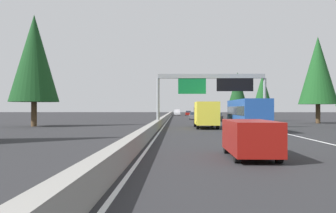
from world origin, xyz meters
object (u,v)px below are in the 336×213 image
(sign_gantry_overhead, at_px, (213,85))
(sedan_mid_left, at_px, (194,116))
(minivan_distant_a, at_px, (250,137))
(conifer_right_distant, at_px, (238,90))
(conifer_right_far, at_px, (263,92))
(box_truck_far_center, at_px, (206,114))
(sedan_mid_right, at_px, (217,117))
(conifer_left_near, at_px, (34,58))
(pickup_near_right, at_px, (177,112))
(minivan_distant_b, at_px, (209,114))
(sedan_far_right, at_px, (188,113))
(bus_near_center, at_px, (247,114))
(conifer_right_mid, at_px, (318,70))

(sign_gantry_overhead, distance_m, sedan_mid_left, 34.70)
(minivan_distant_a, height_order, conifer_right_distant, conifer_right_distant)
(minivan_distant_a, distance_m, conifer_right_far, 51.22)
(conifer_right_far, bearing_deg, box_truck_far_center, 153.63)
(box_truck_far_center, bearing_deg, sedan_mid_right, -8.77)
(conifer_left_near, bearing_deg, pickup_near_right, -13.15)
(minivan_distant_a, bearing_deg, conifer_right_distant, -8.50)
(minivan_distant_b, bearing_deg, sedan_far_right, 5.42)
(sedan_mid_right, bearing_deg, sedan_far_right, 3.63)
(minivan_distant_a, xyz_separation_m, sedan_mid_right, (49.90, -3.59, -0.27))
(box_truck_far_center, distance_m, conifer_left_near, 22.22)
(minivan_distant_b, relative_size, conifer_left_near, 0.36)
(pickup_near_right, height_order, minivan_distant_b, pickup_near_right)
(bus_near_center, xyz_separation_m, pickup_near_right, (83.87, 7.01, -0.80))
(conifer_right_mid, bearing_deg, pickup_near_right, 17.97)
(box_truck_far_center, height_order, conifer_right_far, conifer_right_far)
(sedan_mid_right, relative_size, conifer_right_distant, 0.39)
(sedan_mid_left, distance_m, minivan_distant_b, 5.90)
(pickup_near_right, xyz_separation_m, minivan_distant_b, (-39.04, -6.95, 0.04))
(bus_near_center, height_order, sedan_mid_right, bus_near_center)
(sedan_far_right, bearing_deg, minivan_distant_a, 179.86)
(sedan_mid_left, xyz_separation_m, conifer_right_mid, (-21.01, -17.61, 7.21))
(sedan_mid_left, height_order, conifer_right_far, conifer_right_far)
(sign_gantry_overhead, bearing_deg, conifer_right_distant, -11.83)
(conifer_right_distant, bearing_deg, minivan_distant_a, 171.50)
(minivan_distant_a, relative_size, sedan_far_right, 1.14)
(conifer_right_distant, xyz_separation_m, conifer_left_near, (-51.39, 33.05, 1.48))
(conifer_right_mid, bearing_deg, minivan_distant_b, 28.65)
(bus_near_center, distance_m, pickup_near_right, 84.17)
(box_truck_far_center, relative_size, pickup_near_right, 1.52)
(sign_gantry_overhead, xyz_separation_m, conifer_left_near, (2.51, 21.76, 3.47))
(sign_gantry_overhead, xyz_separation_m, bus_near_center, (-5.72, -2.93, -3.23))
(box_truck_far_center, xyz_separation_m, minivan_distant_b, (39.90, -3.74, -0.66))
(conifer_right_far, bearing_deg, minivan_distant_b, 25.44)
(box_truck_far_center, bearing_deg, sedan_far_right, -0.22)
(minivan_distant_a, bearing_deg, conifer_right_far, -13.07)
(conifer_right_mid, bearing_deg, conifer_right_distant, 7.91)
(sign_gantry_overhead, height_order, sedan_far_right, sign_gantry_overhead)
(conifer_right_distant, bearing_deg, sedan_far_right, 28.85)
(conifer_right_distant, bearing_deg, box_truck_far_center, 167.47)
(bus_near_center, xyz_separation_m, conifer_right_mid, (19.13, -13.98, 6.17))
(bus_near_center, xyz_separation_m, minivan_distant_b, (44.83, 0.06, -0.77))
(minivan_distant_b, bearing_deg, minivan_distant_a, 176.81)
(sign_gantry_overhead, bearing_deg, bus_near_center, -152.85)
(bus_near_center, distance_m, conifer_right_far, 29.56)
(sedan_far_right, distance_m, minivan_distant_b, 36.47)
(sedan_mid_right, relative_size, minivan_distant_b, 0.88)
(minivan_distant_b, xyz_separation_m, conifer_left_near, (-36.61, 24.63, 7.46))
(pickup_near_right, distance_m, minivan_distant_b, 39.65)
(minivan_distant_a, distance_m, box_truck_far_center, 26.36)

